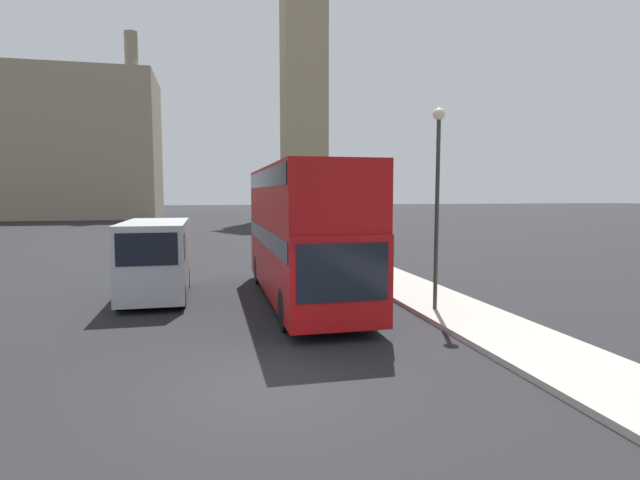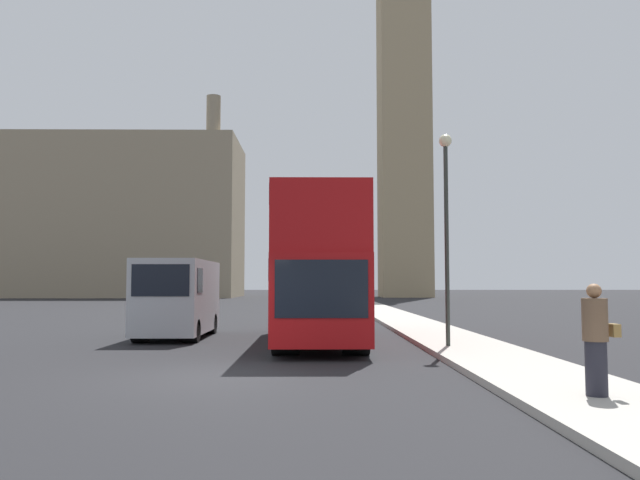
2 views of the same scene
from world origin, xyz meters
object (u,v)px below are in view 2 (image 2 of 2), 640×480
at_px(red_double_decker_bus, 319,264).
at_px(street_lamp, 446,207).
at_px(pedestrian, 596,340).
at_px(clock_tower, 403,41).
at_px(white_van, 178,297).

height_order(red_double_decker_bus, street_lamp, street_lamp).
bearing_deg(pedestrian, clock_tower, 83.89).
bearing_deg(pedestrian, white_van, 127.42).
bearing_deg(street_lamp, red_double_decker_bus, 143.21).
relative_size(clock_tower, red_double_decker_bus, 6.58).
bearing_deg(white_van, red_double_decker_bus, -17.20).
distance_m(red_double_decker_bus, white_van, 5.19).
distance_m(clock_tower, red_double_decker_bus, 70.38).
height_order(white_van, pedestrian, white_van).
xyz_separation_m(clock_tower, pedestrian, (-7.70, -71.91, -33.35)).
distance_m(clock_tower, white_van, 70.55).
relative_size(clock_tower, street_lamp, 11.28).
bearing_deg(pedestrian, street_lamp, 94.81).
bearing_deg(white_van, pedestrian, -52.58).
xyz_separation_m(red_double_decker_bus, pedestrian, (4.19, -10.31, -1.46)).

